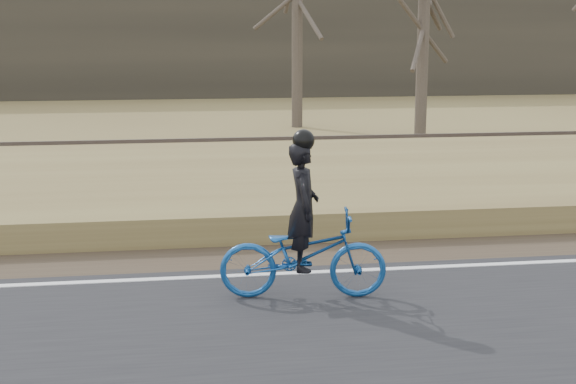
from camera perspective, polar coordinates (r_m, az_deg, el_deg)
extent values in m
cube|color=slate|center=(18.43, -19.13, 1.50)|extent=(120.00, 3.00, 0.45)
cube|color=black|center=(18.38, -19.19, 2.41)|extent=(120.00, 2.40, 0.14)
cube|color=brown|center=(17.66, -19.64, 2.50)|extent=(120.00, 0.07, 0.15)
cube|color=brown|center=(19.06, -18.82, 3.18)|extent=(120.00, 0.07, 0.15)
cube|color=#383328|center=(40.00, -13.58, 10.89)|extent=(120.00, 4.00, 6.00)
imported|color=navy|center=(9.60, 1.08, -4.49)|extent=(2.06, 0.94, 1.05)
imported|color=black|center=(9.46, 1.09, -1.04)|extent=(0.43, 0.60, 1.53)
sphere|color=black|center=(9.32, 1.11, 3.69)|extent=(0.26, 0.26, 0.26)
cylinder|color=#51473B|center=(24.88, 9.62, 11.67)|extent=(0.36, 0.36, 6.71)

